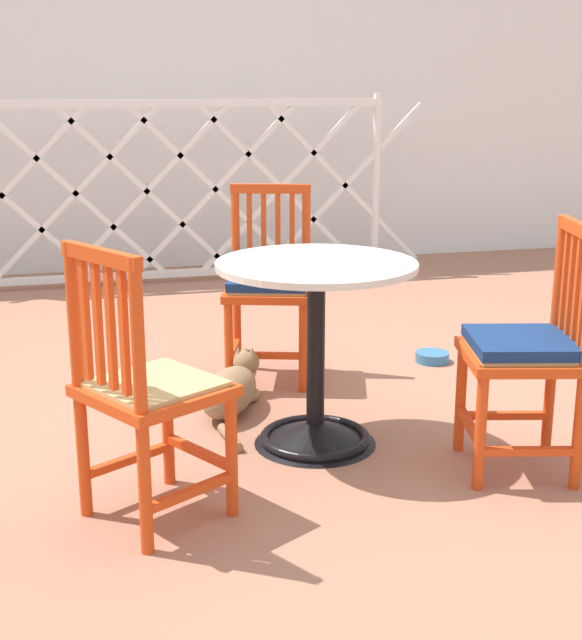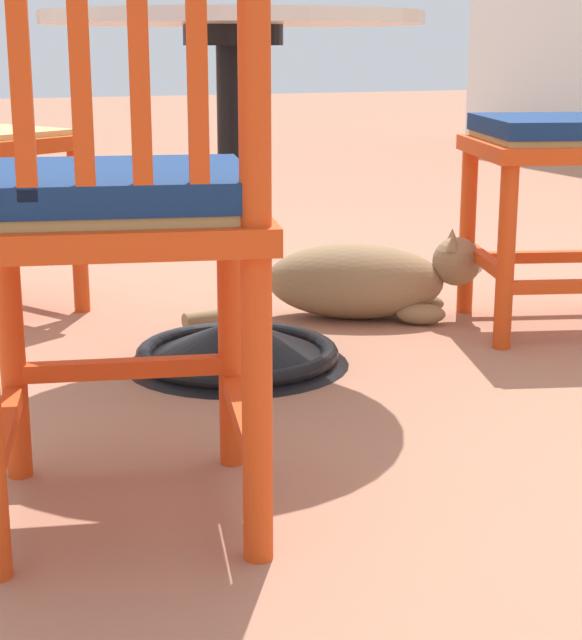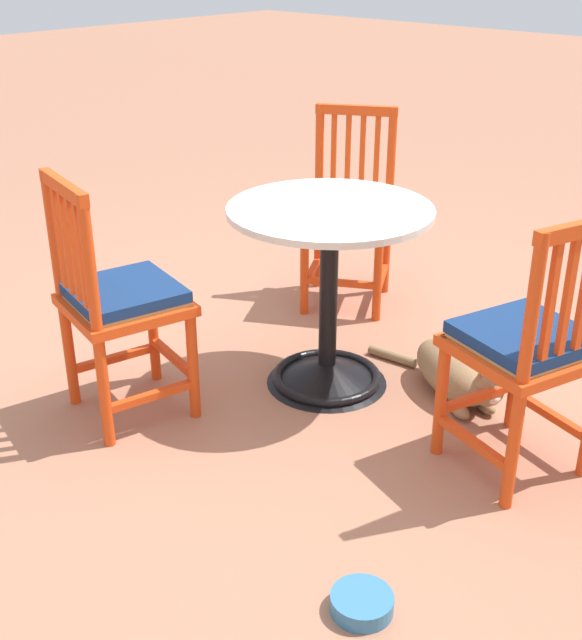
% 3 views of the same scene
% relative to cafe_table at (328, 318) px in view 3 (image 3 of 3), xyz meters
% --- Properties ---
extents(ground_plane, '(24.00, 24.00, 0.00)m').
position_rel_cafe_table_xyz_m(ground_plane, '(0.09, 0.06, -0.28)').
color(ground_plane, '#A36B51').
extents(cafe_table, '(0.76, 0.76, 0.73)m').
position_rel_cafe_table_xyz_m(cafe_table, '(0.00, 0.00, 0.00)').
color(cafe_table, black).
rests_on(cafe_table, ground_plane).
extents(orange_chair_tucked_in, '(0.48, 0.48, 0.91)m').
position_rel_cafe_table_xyz_m(orange_chair_tucked_in, '(0.67, -0.41, 0.16)').
color(orange_chair_tucked_in, '#D64214').
rests_on(orange_chair_tucked_in, ground_plane).
extents(orange_chair_facing_out, '(0.50, 0.50, 0.91)m').
position_rel_cafe_table_xyz_m(orange_chair_facing_out, '(0.01, 0.83, 0.16)').
color(orange_chair_facing_out, '#D64214').
rests_on(orange_chair_facing_out, ground_plane).
extents(orange_chair_near_fence, '(0.55, 0.55, 0.91)m').
position_rel_cafe_table_xyz_m(orange_chair_near_fence, '(-0.68, -0.46, 0.15)').
color(orange_chair_near_fence, '#D64214').
rests_on(orange_chair_near_fence, ground_plane).
extents(tabby_cat, '(0.38, 0.72, 0.23)m').
position_rel_cafe_table_xyz_m(tabby_cat, '(-0.25, 0.44, -0.19)').
color(tabby_cat, '#8E704C').
rests_on(tabby_cat, ground_plane).
extents(pet_water_bowl, '(0.17, 0.17, 0.05)m').
position_rel_cafe_table_xyz_m(pet_water_bowl, '(0.86, 0.86, -0.26)').
color(pet_water_bowl, teal).
rests_on(pet_water_bowl, ground_plane).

